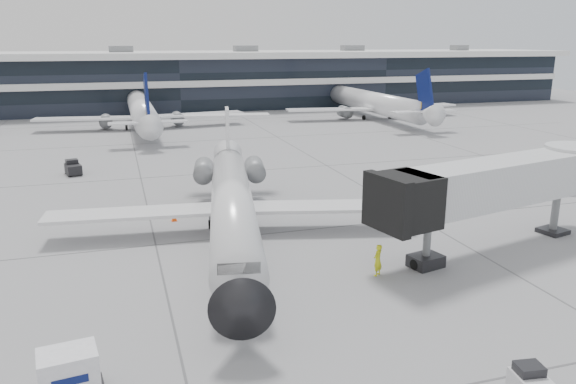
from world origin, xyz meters
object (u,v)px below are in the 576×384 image
object	(u,v)px
regional_jet	(232,199)
cargo_uld	(69,376)
ramp_worker	(378,260)
jet_bridge	(509,181)

from	to	relation	value
regional_jet	cargo_uld	xyz separation A→B (m)	(-9.84, -17.21, -1.53)
ramp_worker	cargo_uld	world-z (taller)	cargo_uld
ramp_worker	cargo_uld	size ratio (longest dim) A/B	0.71
regional_jet	ramp_worker	size ratio (longest dim) A/B	16.75
jet_bridge	cargo_uld	world-z (taller)	jet_bridge
ramp_worker	regional_jet	bearing A→B (deg)	-91.87
regional_jet	cargo_uld	bearing A→B (deg)	-109.70
regional_jet	cargo_uld	size ratio (longest dim) A/B	11.96
regional_jet	ramp_worker	bearing A→B (deg)	-46.00
jet_bridge	cargo_uld	distance (m)	28.49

